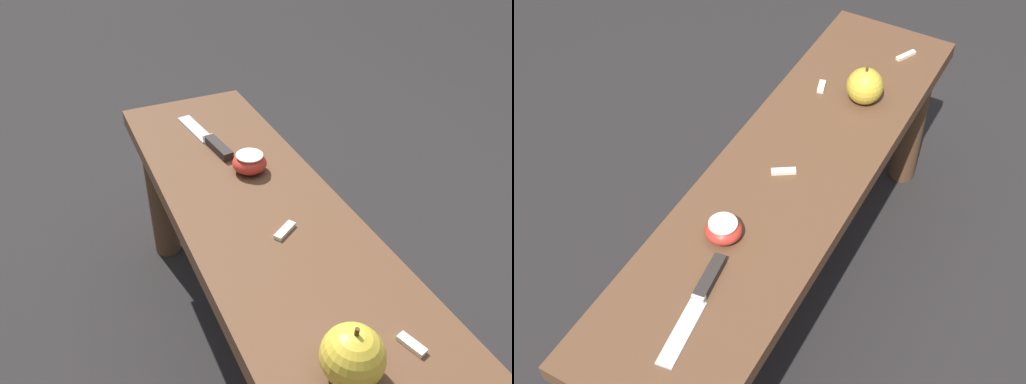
% 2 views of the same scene
% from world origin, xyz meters
% --- Properties ---
extents(ground_plane, '(8.00, 8.00, 0.00)m').
position_xyz_m(ground_plane, '(0.00, 0.00, 0.00)').
color(ground_plane, black).
extents(wooden_bench, '(1.23, 0.32, 0.45)m').
position_xyz_m(wooden_bench, '(0.00, 0.00, 0.35)').
color(wooden_bench, brown).
rests_on(wooden_bench, ground_plane).
extents(knife, '(0.24, 0.06, 0.02)m').
position_xyz_m(knife, '(-0.35, -0.00, 0.46)').
color(knife, '#B7BABF').
rests_on(knife, wooden_bench).
extents(apple_whole, '(0.09, 0.09, 0.10)m').
position_xyz_m(apple_whole, '(0.29, -0.04, 0.50)').
color(apple_whole, gold).
rests_on(apple_whole, wooden_bench).
extents(apple_cut, '(0.07, 0.07, 0.04)m').
position_xyz_m(apple_cut, '(-0.22, 0.03, 0.47)').
color(apple_cut, red).
rests_on(apple_cut, wooden_bench).
extents(apple_slice_near_knife, '(0.04, 0.05, 0.01)m').
position_xyz_m(apple_slice_near_knife, '(-0.01, 0.01, 0.46)').
color(apple_slice_near_knife, silver).
rests_on(apple_slice_near_knife, wooden_bench).
extents(apple_slice_center, '(0.05, 0.03, 0.01)m').
position_xyz_m(apple_slice_center, '(0.29, 0.07, 0.46)').
color(apple_slice_center, silver).
rests_on(apple_slice_center, wooden_bench).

